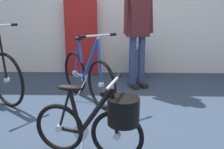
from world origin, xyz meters
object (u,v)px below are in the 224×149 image
Objects in this scene: floor_banner_stand at (81,42)px; folding_bike_foreground at (102,120)px; display_bike_left at (87,75)px; visitor_near_wall at (138,27)px; rolling_suitcase at (138,62)px.

folding_bike_foreground is at bearing -78.56° from floor_banner_stand.
visitor_near_wall is (0.73, 0.62, 0.61)m from display_bike_left.
visitor_near_wall reaches higher than display_bike_left.
folding_bike_foreground is 0.57× the size of visitor_near_wall.
rolling_suitcase is (1.06, -0.11, -0.36)m from floor_banner_stand.
floor_banner_stand is at bearing 101.44° from folding_bike_foreground.
display_bike_left is (0.25, -1.32, -0.28)m from floor_banner_stand.
visitor_near_wall is at bearing -35.45° from floor_banner_stand.
display_bike_left is (-0.29, 1.39, 0.01)m from folding_bike_foreground.
rolling_suitcase is (0.07, 0.60, -0.69)m from visitor_near_wall.
rolling_suitcase is at bearing 79.01° from folding_bike_foreground.
visitor_near_wall is at bearing 77.73° from folding_bike_foreground.
folding_bike_foreground is at bearing -102.27° from visitor_near_wall.
folding_bike_foreground is 1.16× the size of rolling_suitcase.
visitor_near_wall reaches higher than folding_bike_foreground.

